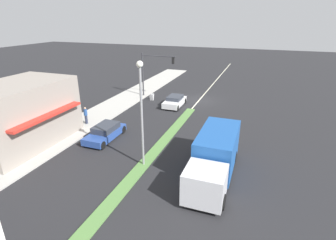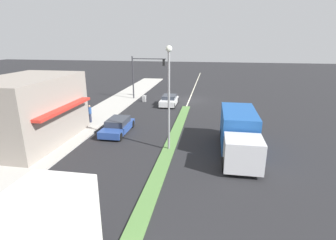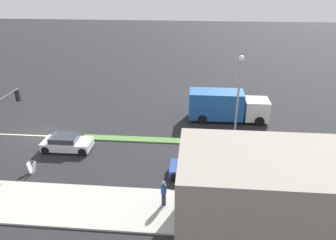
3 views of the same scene
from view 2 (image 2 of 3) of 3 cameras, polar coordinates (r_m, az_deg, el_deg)
name	(u,v)px [view 2 (image 2 of 3)]	position (r m, az deg, el deg)	size (l,w,h in m)	color
ground_plane	(166,156)	(18.64, -0.35, -7.74)	(160.00, 160.00, 0.00)	#232326
sidewalk_right	(46,149)	(21.54, -25.04, -5.74)	(4.00, 73.00, 0.12)	#B2AFA8
lane_marking_center	(189,100)	(35.65, 4.66, 4.41)	(0.16, 60.00, 0.01)	beige
building_corner_store	(29,110)	(22.84, -28.02, 1.95)	(6.14, 8.60, 5.04)	gray
traffic_signal_main	(143,70)	(35.28, -5.44, 10.68)	(4.59, 0.34, 5.60)	#333338
street_lamp	(169,86)	(18.20, 0.19, 7.44)	(0.44, 0.44, 7.37)	gray
pedestrian	(90,113)	(26.36, -16.65, 1.41)	(0.34, 0.34, 1.70)	#282D42
warning_aframe_sign	(144,99)	(34.37, -5.22, 4.64)	(0.45, 0.53, 0.84)	silver
delivery_truck	(239,133)	(19.35, 15.19, -2.72)	(2.44, 7.50, 2.87)	silver
van_white	(169,100)	(32.43, 0.25, 4.28)	(1.87, 3.86, 1.24)	silver
coupe_blue	(118,126)	(23.19, -10.92, -1.33)	(1.87, 4.28, 1.27)	#284793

